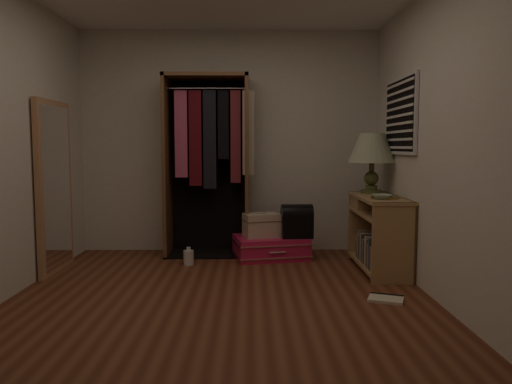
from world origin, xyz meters
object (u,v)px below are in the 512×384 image
open_wardrobe (211,150)px  train_case (261,225)px  console_bookshelf (378,230)px  black_bag (297,220)px  floor_mirror (55,187)px  pink_suitcase (271,247)px  table_lamp (372,150)px  white_jug (189,257)px

open_wardrobe → train_case: size_ratio=4.61×
console_bookshelf → black_bag: bearing=149.8°
console_bookshelf → open_wardrobe: (-1.75, 0.74, 0.80)m
floor_mirror → black_bag: floor_mirror is taller
train_case → black_bag: black_bag is taller
floor_mirror → pink_suitcase: size_ratio=1.88×
open_wardrobe → black_bag: size_ratio=5.53×
open_wardrobe → black_bag: (0.96, -0.29, -0.77)m
console_bookshelf → table_lamp: bearing=90.0°
table_lamp → white_jug: bearing=-176.7°
console_bookshelf → train_case: console_bookshelf is taller
train_case → floor_mirror: bearing=177.9°
console_bookshelf → black_bag: size_ratio=3.02×
pink_suitcase → white_jug: size_ratio=4.80×
pink_suitcase → black_bag: (0.28, -0.07, 0.31)m
train_case → table_lamp: 1.45m
floor_mirror → table_lamp: (3.24, 0.35, 0.37)m
black_bag → table_lamp: table_lamp is taller
black_bag → console_bookshelf: bearing=-33.8°
pink_suitcase → table_lamp: 1.54m
open_wardrobe → train_case: bearing=-23.2°
console_bookshelf → white_jug: console_bookshelf is taller
black_bag → table_lamp: 1.11m
console_bookshelf → table_lamp: size_ratio=1.72×
pink_suitcase → train_case: (-0.11, -0.03, 0.25)m
black_bag → pink_suitcase: bearing=162.4°
console_bookshelf → white_jug: size_ratio=5.95×
floor_mirror → train_case: floor_mirror is taller
floor_mirror → table_lamp: 3.28m
black_bag → white_jug: size_ratio=1.97×
floor_mirror → white_jug: (1.29, 0.24, -0.77)m
train_case → table_lamp: size_ratio=0.68×
open_wardrobe → black_bag: bearing=-16.6°
console_bookshelf → open_wardrobe: open_wardrobe is taller
floor_mirror → console_bookshelf: bearing=0.4°
train_case → white_jug: bearing=-176.4°
pink_suitcase → table_lamp: table_lamp is taller
floor_mirror → black_bag: size_ratio=4.59×
console_bookshelf → black_bag: console_bookshelf is taller
black_bag → table_lamp: (0.78, -0.13, 0.78)m
floor_mirror → black_bag: 2.54m
floor_mirror → white_jug: floor_mirror is taller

